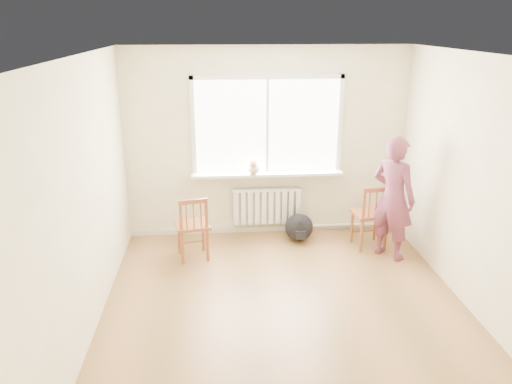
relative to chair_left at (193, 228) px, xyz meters
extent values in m
plane|color=#99693F|center=(1.05, -1.41, -0.44)|extent=(4.50, 4.50, 0.00)
plane|color=white|center=(1.05, -1.41, 2.26)|extent=(4.50, 4.50, 0.00)
cube|color=#EFE7BF|center=(1.05, 0.84, 0.91)|extent=(4.00, 0.01, 2.70)
cube|color=white|center=(1.05, 0.82, 1.16)|extent=(2.00, 0.02, 1.30)
cube|color=white|center=(1.05, 0.80, 1.84)|extent=(2.12, 0.05, 0.06)
cube|color=white|center=(0.02, 0.80, 1.16)|extent=(0.06, 0.05, 1.42)
cube|color=white|center=(2.08, 0.80, 1.16)|extent=(0.06, 0.05, 1.42)
cube|color=white|center=(1.05, 0.80, 1.16)|extent=(0.04, 0.05, 1.30)
cube|color=white|center=(1.05, 0.73, 0.49)|extent=(2.15, 0.22, 0.04)
cube|color=white|center=(1.05, 0.79, -0.02)|extent=(1.00, 0.02, 0.55)
cube|color=white|center=(1.05, 0.74, -0.02)|extent=(1.00, 0.10, 0.51)
cube|color=white|center=(1.05, 0.74, 0.24)|extent=(1.00, 0.12, 0.03)
cylinder|color=silver|center=(2.30, 0.78, -0.36)|extent=(1.40, 0.04, 0.04)
cube|color=beige|center=(1.05, 0.83, -0.40)|extent=(4.00, 0.03, 0.08)
cube|color=#984F2C|center=(-0.01, 0.05, 0.02)|extent=(0.51, 0.49, 0.04)
cylinder|color=#984F2C|center=(0.12, 0.24, -0.21)|extent=(0.04, 0.04, 0.47)
cylinder|color=#984F2C|center=(-0.20, 0.18, -0.21)|extent=(0.04, 0.04, 0.47)
cylinder|color=#984F2C|center=(0.18, -0.08, -0.21)|extent=(0.04, 0.04, 0.47)
cylinder|color=#984F2C|center=(-0.14, -0.15, -0.21)|extent=(0.04, 0.04, 0.47)
cylinder|color=#984F2C|center=(0.18, -0.08, 0.00)|extent=(0.04, 0.04, 0.88)
cylinder|color=#984F2C|center=(-0.14, -0.15, 0.00)|extent=(0.04, 0.04, 0.88)
cube|color=#984F2C|center=(0.02, -0.11, 0.40)|extent=(0.36, 0.10, 0.06)
cylinder|color=#984F2C|center=(0.11, -0.10, 0.22)|extent=(0.02, 0.02, 0.35)
cylinder|color=#984F2C|center=(0.02, -0.11, 0.22)|extent=(0.02, 0.02, 0.35)
cylinder|color=#984F2C|center=(-0.07, -0.13, 0.22)|extent=(0.02, 0.02, 0.35)
cube|color=#984F2C|center=(2.42, 0.20, 0.05)|extent=(0.50, 0.48, 0.04)
cylinder|color=#984F2C|center=(2.57, 0.39, -0.20)|extent=(0.04, 0.04, 0.49)
cylinder|color=#984F2C|center=(2.22, 0.35, -0.20)|extent=(0.04, 0.04, 0.49)
cylinder|color=#984F2C|center=(2.61, 0.04, -0.20)|extent=(0.04, 0.04, 0.49)
cylinder|color=#984F2C|center=(2.26, 0.01, -0.20)|extent=(0.04, 0.04, 0.49)
cylinder|color=#984F2C|center=(2.61, 0.04, 0.02)|extent=(0.04, 0.04, 0.93)
cylinder|color=#984F2C|center=(2.26, 0.01, 0.02)|extent=(0.04, 0.04, 0.93)
cube|color=#984F2C|center=(2.43, 0.03, 0.45)|extent=(0.38, 0.08, 0.06)
cylinder|color=#984F2C|center=(2.53, 0.04, 0.25)|extent=(0.02, 0.02, 0.37)
cylinder|color=#984F2C|center=(2.43, 0.03, 0.25)|extent=(0.02, 0.02, 0.37)
cylinder|color=#984F2C|center=(2.34, 0.01, 0.25)|extent=(0.02, 0.02, 0.37)
imported|color=#C04076|center=(2.60, -0.13, 0.38)|extent=(0.69, 0.71, 1.65)
ellipsoid|color=beige|center=(0.85, 0.66, 0.60)|extent=(0.19, 0.26, 0.18)
sphere|color=beige|center=(0.83, 0.55, 0.69)|extent=(0.10, 0.10, 0.10)
cone|color=beige|center=(0.80, 0.55, 0.74)|extent=(0.03, 0.03, 0.04)
cone|color=beige|center=(0.86, 0.54, 0.74)|extent=(0.03, 0.03, 0.04)
cylinder|color=beige|center=(0.86, 0.79, 0.54)|extent=(0.04, 0.16, 0.02)
cylinder|color=beige|center=(0.81, 0.58, 0.55)|extent=(0.02, 0.02, 0.09)
cylinder|color=beige|center=(0.86, 0.57, 0.55)|extent=(0.02, 0.02, 0.09)
ellipsoid|color=black|center=(1.48, 0.46, -0.24)|extent=(0.49, 0.43, 0.40)
camera|label=1|loc=(0.34, -6.04, 2.56)|focal=35.00mm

